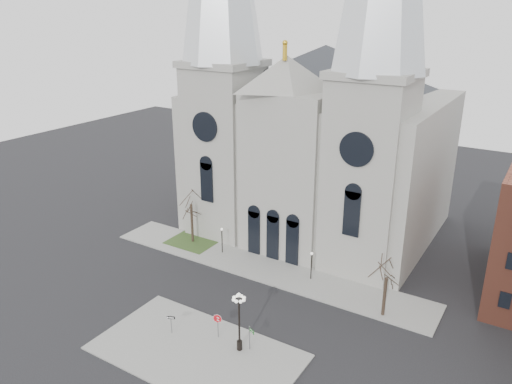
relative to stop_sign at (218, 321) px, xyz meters
The scene contains 13 objects.
ground 4.57m from the stop_sign, 145.37° to the left, with size 160.00×160.00×0.00m, color black.
sidewalk_near 3.22m from the stop_sign, 99.21° to the right, with size 18.00×10.00×0.14m, color gray.
sidewalk_far 13.92m from the stop_sign, 104.38° to the left, with size 40.00×6.00×0.14m, color gray.
grass_patch 20.44m from the stop_sign, 135.12° to the left, with size 6.00×5.00×0.18m, color #314B20.
cathedral 30.39m from the stop_sign, 97.74° to the left, with size 33.00×26.66×54.00m.
tree_left 20.69m from the stop_sign, 135.12° to the left, with size 3.20×3.20×7.50m.
tree_right 16.43m from the stop_sign, 44.48° to the left, with size 3.20×3.20×6.00m.
ped_lamp_left 16.77m from the stop_sign, 124.21° to the left, with size 0.32×0.32×3.26m.
ped_lamp_right 14.11m from the stop_sign, 79.49° to the left, with size 0.32×0.32×3.26m.
stop_sign is the anchor object (origin of this frame).
globe_lamp 3.23m from the stop_sign, ahead, with size 1.35×1.35×5.70m.
one_way_sign 4.41m from the stop_sign, 156.63° to the right, with size 0.76×0.38×1.87m.
street_name_sign 3.44m from the stop_sign, ahead, with size 0.71×0.33×2.37m.
Camera 1 is at (26.38, -32.81, 28.30)m, focal length 35.00 mm.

